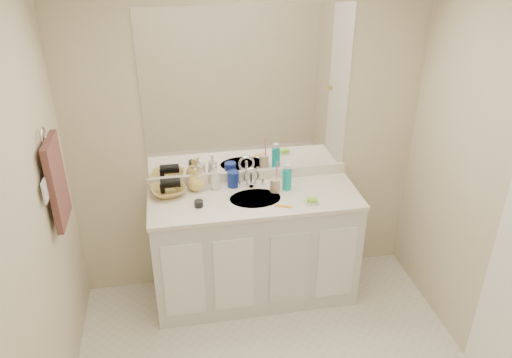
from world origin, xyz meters
The scene contains 24 objects.
wall_back centered at (0.00, 1.30, 1.20)m, with size 2.60×0.02×2.40m, color beige.
wall_left centered at (-1.30, 0.00, 1.20)m, with size 0.02×2.60×2.40m, color beige.
vanity_cabinet centered at (0.00, 1.02, 0.42)m, with size 1.50×0.55×0.85m, color silver.
countertop centered at (0.00, 1.02, 0.86)m, with size 1.52×0.57×0.03m, color white.
backsplash centered at (0.00, 1.29, 0.92)m, with size 1.52×0.03×0.08m, color silver.
sink_basin centered at (0.00, 1.00, 0.87)m, with size 0.37×0.37×0.02m, color #B5AE9E.
faucet centered at (0.00, 1.18, 0.94)m, with size 0.02×0.02×0.11m, color silver.
mirror centered at (0.00, 1.29, 1.56)m, with size 1.48×0.01×1.20m, color white.
blue_mug centered at (-0.13, 1.21, 0.94)m, with size 0.09×0.09×0.12m, color navy.
tan_cup centered at (0.16, 1.08, 0.93)m, with size 0.07×0.07×0.10m, color tan.
toothbrush centered at (0.17, 1.08, 1.03)m, with size 0.01×0.01×0.18m, color #FE42AE.
mouthwash_bottle centered at (0.25, 1.10, 0.96)m, with size 0.07×0.07×0.16m, color #0DA7A0.
soap_dish centered at (0.38, 0.87, 0.89)m, with size 0.09×0.08×0.01m, color silver.
green_soap centered at (0.38, 0.87, 0.90)m, with size 0.07×0.05×0.03m, color #8EDA35.
orange_comb centered at (0.17, 0.86, 0.88)m, with size 0.12×0.03×0.01m, color orange.
dark_jar centered at (-0.40, 0.96, 0.90)m, with size 0.06×0.06×0.04m, color black.
soap_bottle_white centered at (-0.26, 1.20, 0.98)m, with size 0.07×0.07×0.19m, color white.
soap_bottle_cream centered at (-0.37, 1.22, 0.98)m, with size 0.09×0.09×0.19m, color beige.
soap_bottle_yellow centered at (-0.40, 1.21, 0.97)m, with size 0.13×0.13×0.17m, color #E3C458.
wicker_basket centered at (-0.61, 1.17, 0.91)m, with size 0.25×0.25×0.06m, color #AF8F46.
hair_dryer centered at (-0.59, 1.17, 0.97)m, with size 0.07×0.07×0.14m, color black.
towel_ring centered at (-1.27, 0.77, 1.55)m, with size 0.11×0.11×0.01m, color silver.
hand_towel centered at (-1.25, 0.77, 1.25)m, with size 0.04×0.32×0.55m, color #462725.
switch_plate centered at (-1.27, 0.57, 1.30)m, with size 0.01×0.09×0.13m, color silver.
Camera 1 is at (-0.55, -2.03, 2.66)m, focal length 35.00 mm.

